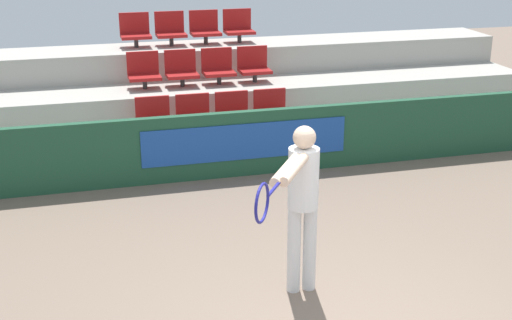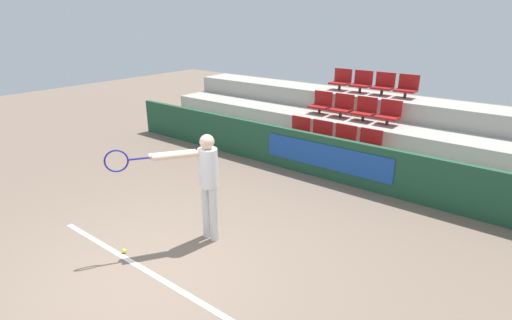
{
  "view_description": "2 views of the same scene",
  "coord_description": "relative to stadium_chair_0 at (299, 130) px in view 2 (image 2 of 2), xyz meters",
  "views": [
    {
      "loc": [
        -1.98,
        -4.73,
        3.56
      ],
      "look_at": [
        -0.11,
        2.28,
        0.98
      ],
      "focal_mm": 50.0,
      "sensor_mm": 36.0,
      "label": 1
    },
    {
      "loc": [
        3.95,
        -2.71,
        3.3
      ],
      "look_at": [
        -0.07,
        2.43,
        0.9
      ],
      "focal_mm": 28.0,
      "sensor_mm": 36.0,
      "label": 2
    }
  ],
  "objects": [
    {
      "name": "stadium_chair_6",
      "position": [
        1.17,
        1.03,
        0.46
      ],
      "size": [
        0.49,
        0.39,
        0.55
      ],
      "color": "#333333",
      "rests_on": "bleacher_tier_middle"
    },
    {
      "name": "barrier_wall",
      "position": [
        0.88,
        -0.72,
        -0.25
      ],
      "size": [
        11.26,
        0.14,
        0.93
      ],
      "color": "#1E4C33",
      "rests_on": "ground"
    },
    {
      "name": "tennis_ball",
      "position": [
        0.21,
        -5.05,
        -0.68
      ],
      "size": [
        0.07,
        0.07,
        0.07
      ],
      "color": "#CCDB33",
      "rests_on": "ground"
    },
    {
      "name": "stadium_chair_2",
      "position": [
        1.17,
        0.0,
        0.0
      ],
      "size": [
        0.49,
        0.39,
        0.55
      ],
      "color": "#333333",
      "rests_on": "bleacher_tier_front"
    },
    {
      "name": "bleacher_tier_back",
      "position": [
        0.88,
        1.94,
        -0.03
      ],
      "size": [
        10.86,
        1.03,
        1.37
      ],
      "color": "#ADA89E",
      "rests_on": "ground"
    },
    {
      "name": "stadium_chair_4",
      "position": [
        0.0,
        1.03,
        0.46
      ],
      "size": [
        0.49,
        0.39,
        0.55
      ],
      "color": "#333333",
      "rests_on": "bleacher_tier_middle"
    },
    {
      "name": "bleacher_tier_middle",
      "position": [
        0.88,
        0.91,
        -0.25
      ],
      "size": [
        10.86,
        1.03,
        0.91
      ],
      "color": "#ADA89E",
      "rests_on": "ground"
    },
    {
      "name": "stadium_chair_5",
      "position": [
        0.58,
        1.03,
        0.46
      ],
      "size": [
        0.49,
        0.39,
        0.55
      ],
      "color": "#333333",
      "rests_on": "bleacher_tier_middle"
    },
    {
      "name": "stadium_chair_1",
      "position": [
        0.58,
        0.0,
        0.0
      ],
      "size": [
        0.49,
        0.39,
        0.55
      ],
      "color": "#333333",
      "rests_on": "bleacher_tier_front"
    },
    {
      "name": "ground_plane",
      "position": [
        0.88,
        -5.1,
        -0.71
      ],
      "size": [
        30.0,
        30.0,
        0.0
      ],
      "primitive_type": "plane",
      "color": "#7A6656"
    },
    {
      "name": "stadium_chair_10",
      "position": [
        1.17,
        2.06,
        0.91
      ],
      "size": [
        0.49,
        0.39,
        0.55
      ],
      "color": "#333333",
      "rests_on": "bleacher_tier_back"
    },
    {
      "name": "stadium_chair_7",
      "position": [
        1.75,
        1.03,
        0.46
      ],
      "size": [
        0.49,
        0.39,
        0.55
      ],
      "color": "#333333",
      "rests_on": "bleacher_tier_middle"
    },
    {
      "name": "stadium_chair_9",
      "position": [
        0.58,
        2.06,
        0.91
      ],
      "size": [
        0.49,
        0.39,
        0.55
      ],
      "color": "#333333",
      "rests_on": "bleacher_tier_back"
    },
    {
      "name": "stadium_chair_0",
      "position": [
        0.0,
        0.0,
        0.0
      ],
      "size": [
        0.49,
        0.39,
        0.55
      ],
      "color": "#333333",
      "rests_on": "bleacher_tier_front"
    },
    {
      "name": "stadium_chair_8",
      "position": [
        0.0,
        2.06,
        0.91
      ],
      "size": [
        0.49,
        0.39,
        0.55
      ],
      "color": "#333333",
      "rests_on": "bleacher_tier_back"
    },
    {
      "name": "stadium_chair_11",
      "position": [
        1.75,
        2.06,
        0.91
      ],
      "size": [
        0.49,
        0.39,
        0.55
      ],
      "color": "#333333",
      "rests_on": "bleacher_tier_back"
    },
    {
      "name": "stadium_chair_3",
      "position": [
        1.75,
        0.0,
        0.0
      ],
      "size": [
        0.49,
        0.39,
        0.55
      ],
      "color": "#333333",
      "rests_on": "bleacher_tier_front"
    },
    {
      "name": "court_baseline",
      "position": [
        0.88,
        -5.13,
        -0.71
      ],
      "size": [
        4.18,
        0.08,
        0.01
      ],
      "color": "white",
      "rests_on": "ground"
    },
    {
      "name": "tennis_player",
      "position": [
        0.87,
        -4.03,
        0.32
      ],
      "size": [
        0.93,
        1.33,
        1.68
      ],
      "rotation": [
        0.0,
        0.0,
        -0.58
      ],
      "color": "silver",
      "rests_on": "ground"
    },
    {
      "name": "bleacher_tier_front",
      "position": [
        0.88,
        -0.12,
        -0.48
      ],
      "size": [
        10.86,
        1.03,
        0.46
      ],
      "color": "#ADA89E",
      "rests_on": "ground"
    }
  ]
}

